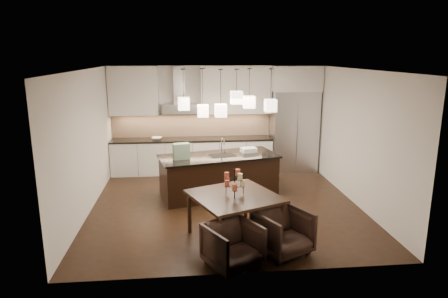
{
  "coord_description": "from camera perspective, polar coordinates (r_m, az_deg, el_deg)",
  "views": [
    {
      "loc": [
        -0.81,
        -7.91,
        3.1
      ],
      "look_at": [
        0.0,
        0.2,
        1.15
      ],
      "focal_mm": 32.0,
      "sensor_mm": 36.0,
      "label": 1
    }
  ],
  "objects": [
    {
      "name": "countertop",
      "position": [
        10.57,
        -4.58,
        1.4
      ],
      "size": [
        4.21,
        0.66,
        0.04
      ],
      "primitive_type": "cube",
      "color": "black",
      "rests_on": "lower_cabinets"
    },
    {
      "name": "pendant_b",
      "position": [
        8.83,
        -3.02,
        5.46
      ],
      "size": [
        0.24,
        0.24,
        0.26
      ],
      "primitive_type": "cube",
      "color": "white",
      "rests_on": "ceiling"
    },
    {
      "name": "upper_cab_right",
      "position": [
        10.61,
        1.71,
        8.45
      ],
      "size": [
        1.85,
        0.35,
        1.25
      ],
      "primitive_type": "cube",
      "color": "silver",
      "rests_on": "wall_back"
    },
    {
      "name": "floor",
      "position": [
        8.54,
        0.14,
        -7.91
      ],
      "size": [
        5.5,
        5.5,
        0.02
      ],
      "primitive_type": "cube",
      "color": "black",
      "rests_on": "ground"
    },
    {
      "name": "lower_cabinets",
      "position": [
        10.68,
        -4.54,
        -1.01
      ],
      "size": [
        4.21,
        0.62,
        0.88
      ],
      "primitive_type": "cube",
      "color": "silver",
      "rests_on": "floor"
    },
    {
      "name": "candle_f",
      "position": [
        6.51,
        2.31,
        -3.97
      ],
      "size": [
        0.11,
        0.11,
        0.11
      ],
      "primitive_type": "cylinder",
      "rotation": [
        0.0,
        0.0,
        0.39
      ],
      "color": "beige",
      "rests_on": "candelabra"
    },
    {
      "name": "refrigerator",
      "position": [
        10.88,
        9.92,
        2.53
      ],
      "size": [
        1.2,
        0.72,
        2.15
      ],
      "primitive_type": "cube",
      "color": "#B7B7BA",
      "rests_on": "floor"
    },
    {
      "name": "pendant_a",
      "position": [
        8.46,
        -5.76,
        6.45
      ],
      "size": [
        0.24,
        0.24,
        0.26
      ],
      "primitive_type": "cube",
      "color": "white",
      "rests_on": "ceiling"
    },
    {
      "name": "candelabra",
      "position": [
        6.65,
        1.53,
        -4.71
      ],
      "size": [
        0.5,
        0.5,
        0.47
      ],
      "primitive_type": null,
      "rotation": [
        0.0,
        0.0,
        0.39
      ],
      "color": "black",
      "rests_on": "dining_table"
    },
    {
      "name": "island_body",
      "position": [
        8.91,
        -0.76,
        -3.92
      ],
      "size": [
        2.66,
        1.54,
        0.88
      ],
      "primitive_type": "cube",
      "rotation": [
        0.0,
        0.0,
        0.23
      ],
      "color": "black",
      "rests_on": "floor"
    },
    {
      "name": "food_container",
      "position": [
        9.08,
        3.53,
        -0.14
      ],
      "size": [
        0.39,
        0.31,
        0.1
      ],
      "primitive_type": "cube",
      "rotation": [
        0.0,
        0.0,
        0.23
      ],
      "color": "silver",
      "rests_on": "island_top"
    },
    {
      "name": "candle_b",
      "position": [
        6.74,
        0.45,
        -4.86
      ],
      "size": [
        0.11,
        0.11,
        0.11
      ],
      "primitive_type": "cylinder",
      "rotation": [
        0.0,
        0.0,
        0.39
      ],
      "color": "#D55235",
      "rests_on": "candelabra"
    },
    {
      "name": "tote_bag",
      "position": [
        8.49,
        -6.13,
        -0.32
      ],
      "size": [
        0.37,
        0.25,
        0.34
      ],
      "primitive_type": "cube",
      "rotation": [
        0.0,
        0.0,
        0.23
      ],
      "color": "#165332",
      "rests_on": "island_top"
    },
    {
      "name": "dining_table",
      "position": [
        6.88,
        1.5,
        -9.69
      ],
      "size": [
        1.73,
        1.73,
        0.79
      ],
      "primitive_type": null,
      "rotation": [
        0.0,
        0.0,
        0.39
      ],
      "color": "black",
      "rests_on": "floor"
    },
    {
      "name": "candle_d",
      "position": [
        6.75,
        2.0,
        -3.33
      ],
      "size": [
        0.11,
        0.11,
        0.11
      ],
      "primitive_type": "cylinder",
      "rotation": [
        0.0,
        0.0,
        0.39
      ],
      "color": "#D55235",
      "rests_on": "candelabra"
    },
    {
      "name": "candle_a",
      "position": [
        6.74,
        2.63,
        -4.88
      ],
      "size": [
        0.11,
        0.11,
        0.11
      ],
      "primitive_type": "cylinder",
      "rotation": [
        0.0,
        0.0,
        0.39
      ],
      "color": "beige",
      "rests_on": "candelabra"
    },
    {
      "name": "pendant_c",
      "position": [
        8.38,
        1.8,
        7.35
      ],
      "size": [
        0.24,
        0.24,
        0.26
      ],
      "primitive_type": "cube",
      "color": "white",
      "rests_on": "ceiling"
    },
    {
      "name": "armchair_left",
      "position": [
        6.06,
        1.28,
        -13.65
      ],
      "size": [
        0.99,
        1.0,
        0.68
      ],
      "primitive_type": "imported",
      "rotation": [
        0.0,
        0.0,
        0.51
      ],
      "color": "black",
      "rests_on": "floor"
    },
    {
      "name": "backsplash",
      "position": [
        10.8,
        -4.65,
        3.47
      ],
      "size": [
        4.21,
        0.02,
        0.63
      ],
      "primitive_type": "cube",
      "color": "#D0AC8C",
      "rests_on": "countertop"
    },
    {
      "name": "candle_c",
      "position": [
        6.53,
        1.52,
        -5.48
      ],
      "size": [
        0.11,
        0.11,
        0.11
      ],
      "primitive_type": "cylinder",
      "rotation": [
        0.0,
        0.0,
        0.39
      ],
      "color": "#B0472C",
      "rests_on": "candelabra"
    },
    {
      "name": "fridge_panel",
      "position": [
        10.71,
        10.22,
        9.9
      ],
      "size": [
        1.26,
        0.72,
        0.65
      ],
      "primitive_type": "cube",
      "color": "silver",
      "rests_on": "refrigerator"
    },
    {
      "name": "pendant_e",
      "position": [
        8.66,
        6.66,
        6.19
      ],
      "size": [
        0.24,
        0.24,
        0.26
      ],
      "primitive_type": "cube",
      "color": "white",
      "rests_on": "ceiling"
    },
    {
      "name": "wall_left",
      "position": [
        8.32,
        -19.13,
        0.91
      ],
      "size": [
        0.02,
        5.5,
        2.8
      ],
      "primitive_type": "cube",
      "color": "silver",
      "rests_on": "ground"
    },
    {
      "name": "armchair_right",
      "position": [
        6.51,
        8.39,
        -11.65
      ],
      "size": [
        1.03,
        1.04,
        0.71
      ],
      "primitive_type": "imported",
      "rotation": [
        0.0,
        0.0,
        0.47
      ],
      "color": "black",
      "rests_on": "floor"
    },
    {
      "name": "pendant_d",
      "position": [
        8.76,
        3.61,
        6.71
      ],
      "size": [
        0.24,
        0.24,
        0.26
      ],
      "primitive_type": "cube",
      "color": "white",
      "rests_on": "ceiling"
    },
    {
      "name": "faucet",
      "position": [
        8.86,
        -0.36,
        0.46
      ],
      "size": [
        0.15,
        0.26,
        0.38
      ],
      "primitive_type": null,
      "rotation": [
        0.0,
        0.0,
        0.23
      ],
      "color": "silver",
      "rests_on": "island_top"
    },
    {
      "name": "hood_canopy",
      "position": [
        10.48,
        -6.32,
        5.81
      ],
      "size": [
        0.9,
        0.52,
        0.24
      ],
      "primitive_type": "cube",
      "color": "#B7B7BA",
      "rests_on": "wall_back"
    },
    {
      "name": "wall_back",
      "position": [
        10.83,
        -1.35,
        4.42
      ],
      "size": [
        5.5,
        0.02,
        2.8
      ],
      "primitive_type": "cube",
      "color": "silver",
      "rests_on": "ground"
    },
    {
      "name": "candle_e",
      "position": [
        6.57,
        0.41,
        -3.8
      ],
      "size": [
        0.11,
        0.11,
        0.11
      ],
      "primitive_type": "cylinder",
      "rotation": [
        0.0,
        0.0,
        0.39
      ],
      "color": "#B0472C",
      "rests_on": "candelabra"
    },
    {
      "name": "fruit_bowl",
      "position": [
        10.53,
        -9.57,
        1.5
      ],
      "size": [
        0.29,
        0.29,
        0.06
      ],
      "primitive_type": "imported",
      "rotation": [
        0.0,
        0.0,
        -0.14
      ],
      "color": "silver",
      "rests_on": "countertop"
    },
    {
      "name": "upper_cab_left",
      "position": [
        10.6,
        -12.82,
        8.12
      ],
      "size": [
        1.25,
        0.35,
        1.25
      ],
      "primitive_type": "cube",
      "color": "silver",
      "rests_on": "wall_back"
    },
    {
      "name": "wall_right",
      "position": [
        8.84,
        18.24,
        1.69
      ],
      "size": [
        0.02,
        5.5,
        2.8
      ],
      "primitive_type": "cube",
      "color": "silver",
      "rests_on": "ground"
    },
    {
      "name": "island_top",
      "position": [
        8.78,
        -0.77,
        -1.05
      ],
      "size": [
        2.75,
        1.64,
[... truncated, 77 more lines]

